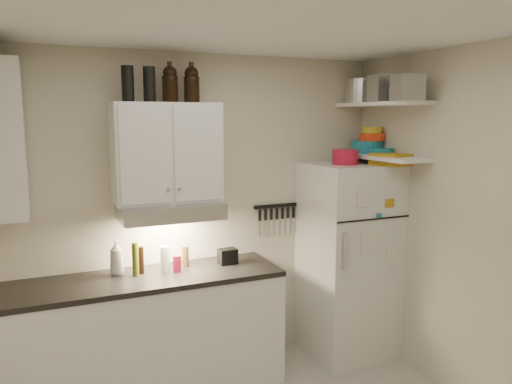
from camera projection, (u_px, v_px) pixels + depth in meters
name	position (u px, v px, depth m)	size (l,w,h in m)	color
ceiling	(282.00, 16.00, 2.57)	(3.20, 3.00, 0.02)	white
back_wall	(199.00, 214.00, 4.14)	(3.20, 0.02, 2.60)	beige
right_wall	(491.00, 234.00, 3.41)	(0.02, 3.00, 2.60)	beige
base_cabinet	(143.00, 338.00, 3.76)	(2.10, 0.60, 0.88)	white
countertop	(141.00, 280.00, 3.69)	(2.10, 0.62, 0.04)	black
upper_cabinet	(167.00, 153.00, 3.78)	(0.80, 0.33, 0.75)	white
range_hood	(170.00, 211.00, 3.79)	(0.76, 0.46, 0.12)	silver
fridge	(348.00, 260.00, 4.38)	(0.70, 0.68, 1.70)	white
shelf_hi	(382.00, 104.00, 4.14)	(0.30, 0.95, 0.03)	white
shelf_lo	(380.00, 157.00, 4.21)	(0.30, 0.95, 0.03)	white
knife_strip	(276.00, 206.00, 4.39)	(0.42, 0.02, 0.03)	black
dutch_oven	(345.00, 157.00, 4.17)	(0.22, 0.22, 0.13)	#A81330
book_stack	(391.00, 159.00, 4.10)	(0.23, 0.28, 0.10)	#BD8D17
spice_jar	(350.00, 158.00, 4.23)	(0.06, 0.06, 0.11)	silver
stock_pot	(361.00, 91.00, 4.47)	(0.30, 0.30, 0.21)	silver
tin_a	(385.00, 88.00, 4.04)	(0.22, 0.20, 0.22)	#AAAAAD
tin_b	(407.00, 87.00, 3.73)	(0.20, 0.20, 0.20)	#AAAAAD
bowl_teal	(366.00, 147.00, 4.42)	(0.28, 0.28, 0.11)	teal
bowl_orange	(372.00, 137.00, 4.38)	(0.22, 0.22, 0.07)	red
bowl_yellow	(372.00, 130.00, 4.37)	(0.17, 0.17, 0.06)	gold
plates	(381.00, 151.00, 4.29)	(0.22, 0.22, 0.05)	teal
growler_a	(170.00, 84.00, 3.72)	(0.12, 0.12, 0.28)	black
growler_b	(192.00, 84.00, 3.80)	(0.12, 0.12, 0.28)	black
thermos_a	(149.00, 84.00, 3.59)	(0.09, 0.09, 0.25)	black
thermos_b	(128.00, 84.00, 3.53)	(0.09, 0.09, 0.25)	black
soap_bottle	(116.00, 255.00, 3.73)	(0.12, 0.12, 0.30)	white
pepper_mill	(185.00, 256.00, 3.94)	(0.05, 0.05, 0.17)	brown
oil_bottle	(135.00, 259.00, 3.70)	(0.05, 0.05, 0.26)	#585F17
vinegar_bottle	(141.00, 260.00, 3.76)	(0.04, 0.04, 0.21)	black
clear_bottle	(165.00, 259.00, 3.79)	(0.07, 0.07, 0.20)	silver
red_jar	(177.00, 263.00, 3.81)	(0.06, 0.06, 0.13)	#A81330
caddy	(228.00, 256.00, 4.02)	(0.14, 0.10, 0.12)	black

